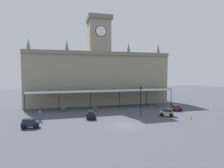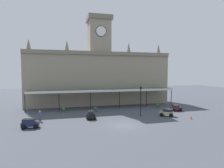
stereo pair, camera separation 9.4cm
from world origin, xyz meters
name	(u,v)px [view 1 (the left image)]	position (x,y,z in m)	size (l,w,h in m)	color
ground_plane	(124,125)	(0.00, 0.00, 0.00)	(140.00, 140.00, 0.00)	#444852
station_building	(99,75)	(0.00, 18.98, 6.90)	(32.76, 6.28, 20.37)	gray
entrance_canopy	(104,90)	(0.00, 13.62, 3.87)	(30.53, 3.26, 4.02)	#38564C
car_beige_estate	(167,113)	(8.82, 3.43, 0.56)	(2.42, 2.27, 1.27)	tan
car_black_estate	(91,115)	(-4.01, 4.86, 0.56)	(1.72, 2.34, 1.27)	black
car_navy_estate	(30,124)	(-12.66, 1.86, 0.56)	(2.31, 1.65, 1.27)	#19214C
car_maroon_sedan	(176,108)	(12.82, 6.81, 0.50)	(2.09, 1.59, 1.19)	maroon
pedestrian_beside_cars	(40,116)	(-11.78, 5.18, 0.91)	(0.37, 0.34, 1.67)	brown
victorian_lamppost	(141,98)	(4.51, 4.66, 3.20)	(0.30, 0.30, 5.18)	black
traffic_cone	(191,117)	(11.53, 0.71, 0.31)	(0.40, 0.40, 0.62)	orange
planter_by_canopy	(158,106)	(10.95, 10.59, 0.49)	(0.60, 0.60, 0.96)	#47423D
planter_forecourt_centre	(95,109)	(-2.43, 10.03, 0.49)	(0.60, 0.60, 0.96)	#47423D
planter_near_kerb	(63,110)	(-8.30, 10.99, 0.49)	(0.60, 0.60, 0.96)	#47423D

